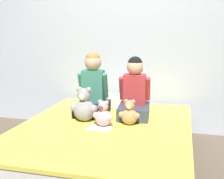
{
  "coord_description": "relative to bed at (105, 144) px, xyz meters",
  "views": [
    {
      "loc": [
        0.67,
        -2.34,
        1.18
      ],
      "look_at": [
        0.0,
        0.27,
        0.65
      ],
      "focal_mm": 45.0,
      "sensor_mm": 36.0,
      "label": 1
    }
  ],
  "objects": [
    {
      "name": "child_on_right",
      "position": [
        0.21,
        0.35,
        0.42
      ],
      "size": [
        0.33,
        0.42,
        0.6
      ],
      "rotation": [
        0.0,
        0.0,
        0.09
      ],
      "color": "#384251",
      "rests_on": "bed"
    },
    {
      "name": "ground_plane",
      "position": [
        0.0,
        0.0,
        -0.18
      ],
      "size": [
        14.0,
        14.0,
        0.0
      ],
      "primitive_type": "plane",
      "color": "brown"
    },
    {
      "name": "teddy_bear_held_by_left_child",
      "position": [
        -0.22,
        0.08,
        0.32
      ],
      "size": [
        0.28,
        0.21,
        0.33
      ],
      "rotation": [
        0.0,
        0.0,
        -0.04
      ],
      "color": "#939399",
      "rests_on": "bed"
    },
    {
      "name": "wall_behind_bed",
      "position": [
        0.0,
        1.06,
        1.07
      ],
      "size": [
        8.0,
        0.06,
        2.5
      ],
      "color": "silver",
      "rests_on": "ground_plane"
    },
    {
      "name": "teddy_bear_held_by_right_child",
      "position": [
        0.21,
        0.08,
        0.28
      ],
      "size": [
        0.2,
        0.15,
        0.24
      ],
      "rotation": [
        0.0,
        0.0,
        -0.03
      ],
      "color": "tan",
      "rests_on": "bed"
    },
    {
      "name": "pillow_at_headboard",
      "position": [
        0.0,
        0.76,
        0.24
      ],
      "size": [
        0.47,
        0.28,
        0.11
      ],
      "color": "white",
      "rests_on": "bed"
    },
    {
      "name": "sign_card",
      "position": [
        -0.02,
        -0.1,
        0.19
      ],
      "size": [
        0.21,
        0.15,
        0.0
      ],
      "color": "white",
      "rests_on": "bed"
    },
    {
      "name": "bed",
      "position": [
        0.0,
        0.0,
        0.0
      ],
      "size": [
        1.54,
        1.86,
        0.37
      ],
      "color": "#997F60",
      "rests_on": "ground_plane"
    },
    {
      "name": "teddy_bear_between_children",
      "position": [
        -0.01,
        -0.02,
        0.28
      ],
      "size": [
        0.2,
        0.15,
        0.24
      ],
      "rotation": [
        0.0,
        0.0,
        -0.25
      ],
      "color": "#DBA3B2",
      "rests_on": "bed"
    },
    {
      "name": "child_on_left",
      "position": [
        -0.23,
        0.35,
        0.44
      ],
      "size": [
        0.36,
        0.41,
        0.64
      ],
      "rotation": [
        0.0,
        0.0,
        0.08
      ],
      "color": "black",
      "rests_on": "bed"
    }
  ]
}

